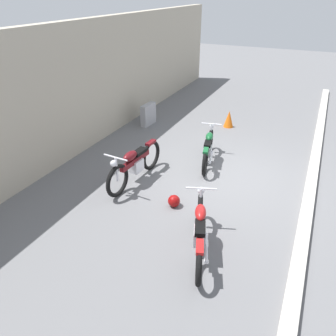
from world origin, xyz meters
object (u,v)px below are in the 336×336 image
object	(u,v)px
stone_marker	(148,114)
motorcycle_red	(200,231)
motorcycle_green	(208,148)
traffic_cone	(229,119)
motorcycle_maroon	(135,164)
helmet	(174,201)

from	to	relation	value
stone_marker	motorcycle_red	size ratio (longest dim) A/B	0.37
stone_marker	motorcycle_green	bearing A→B (deg)	-122.92
stone_marker	motorcycle_green	world-z (taller)	motorcycle_green
traffic_cone	motorcycle_maroon	distance (m)	4.46
motorcycle_green	motorcycle_red	bearing A→B (deg)	-176.17
stone_marker	traffic_cone	distance (m)	2.67
helmet	motorcycle_green	xyz separation A→B (m)	(2.18, 0.00, 0.29)
helmet	motorcycle_green	world-z (taller)	motorcycle_green
helmet	motorcycle_green	distance (m)	2.19
stone_marker	motorcycle_maroon	size ratio (longest dim) A/B	0.33
stone_marker	traffic_cone	world-z (taller)	stone_marker
traffic_cone	motorcycle_red	size ratio (longest dim) A/B	0.29
traffic_cone	motorcycle_green	size ratio (longest dim) A/B	0.29
stone_marker	motorcycle_red	bearing A→B (deg)	-143.61
motorcycle_green	traffic_cone	bearing A→B (deg)	-8.38
traffic_cone	motorcycle_red	world-z (taller)	motorcycle_red
stone_marker	motorcycle_green	xyz separation A→B (m)	(-1.75, -2.70, 0.06)
helmet	motorcycle_red	size ratio (longest dim) A/B	0.14
helmet	motorcycle_red	distance (m)	1.42
motorcycle_red	motorcycle_maroon	bearing A→B (deg)	35.12
motorcycle_maroon	motorcycle_green	distance (m)	2.06
motorcycle_maroon	traffic_cone	bearing A→B (deg)	170.48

